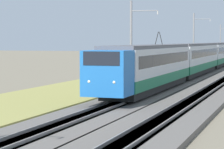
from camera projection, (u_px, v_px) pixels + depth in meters
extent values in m
cube|color=#605B56|center=(182.00, 81.00, 55.16)|extent=(240.00, 4.40, 0.30)
cube|color=#605B56|center=(224.00, 82.00, 53.82)|extent=(240.00, 4.40, 0.30)
cube|color=#4C4238|center=(182.00, 81.00, 55.16)|extent=(240.00, 1.57, 0.30)
cube|color=gray|center=(177.00, 79.00, 55.31)|extent=(240.00, 0.07, 0.15)
cube|color=gray|center=(187.00, 79.00, 54.98)|extent=(240.00, 0.07, 0.15)
cube|color=#4C4238|center=(224.00, 82.00, 53.82)|extent=(240.00, 1.57, 0.30)
cube|color=gray|center=(218.00, 80.00, 53.97)|extent=(240.00, 0.07, 0.15)
cube|color=#99934C|center=(116.00, 80.00, 57.42)|extent=(240.00, 8.24, 0.12)
cube|color=blue|center=(108.00, 73.00, 32.27)|extent=(2.32, 2.74, 2.77)
cube|color=black|center=(106.00, 58.00, 31.88)|extent=(1.67, 2.28, 0.83)
sphere|color=#F2EAC6|center=(89.00, 82.00, 31.49)|extent=(0.20, 0.20, 0.20)
sphere|color=#F2EAC6|center=(114.00, 82.00, 31.00)|extent=(0.20, 0.20, 0.20)
cube|color=#196B47|center=(150.00, 78.00, 42.41)|extent=(18.96, 2.85, 0.78)
cube|color=silver|center=(151.00, 60.00, 42.32)|extent=(18.96, 2.85, 1.99)
cube|color=black|center=(151.00, 58.00, 42.31)|extent=(17.45, 2.87, 0.84)
cube|color=#515156|center=(151.00, 46.00, 42.25)|extent=(18.96, 2.62, 0.25)
cube|color=black|center=(150.00, 86.00, 42.46)|extent=(18.01, 2.42, 0.55)
cylinder|color=black|center=(114.00, 93.00, 35.34)|extent=(0.86, 0.12, 0.86)
cylinder|color=black|center=(130.00, 93.00, 35.00)|extent=(0.86, 0.12, 0.86)
cube|color=#196B47|center=(194.00, 66.00, 62.05)|extent=(21.29, 2.85, 0.78)
cube|color=silver|center=(194.00, 54.00, 61.96)|extent=(21.29, 2.85, 1.99)
cube|color=black|center=(194.00, 53.00, 61.95)|extent=(19.58, 2.87, 0.84)
cube|color=#515156|center=(194.00, 45.00, 61.89)|extent=(21.29, 2.62, 0.25)
cube|color=black|center=(194.00, 72.00, 62.09)|extent=(20.22, 2.42, 0.55)
cube|color=#196B47|center=(217.00, 60.00, 82.78)|extent=(21.29, 2.85, 0.78)
cube|color=silver|center=(217.00, 51.00, 82.69)|extent=(21.29, 2.85, 1.99)
cube|color=black|center=(217.00, 50.00, 82.68)|extent=(19.58, 2.87, 0.84)
cube|color=#515156|center=(217.00, 44.00, 82.62)|extent=(21.29, 2.62, 0.25)
cube|color=black|center=(217.00, 64.00, 82.83)|extent=(20.22, 2.42, 0.55)
cylinder|color=black|center=(157.00, 38.00, 44.96)|extent=(0.06, 0.33, 1.08)
cylinder|color=black|center=(161.00, 38.00, 44.85)|extent=(0.06, 0.33, 1.08)
cube|color=black|center=(122.00, 106.00, 35.22)|extent=(0.10, 0.10, 0.00)
cylinder|color=slate|center=(131.00, 45.00, 46.81)|extent=(0.22, 0.22, 7.87)
cylinder|color=slate|center=(144.00, 11.00, 46.24)|extent=(0.08, 2.40, 0.08)
cylinder|color=#B2ADA8|center=(158.00, 13.00, 45.87)|extent=(0.10, 0.10, 0.30)
cylinder|color=slate|center=(194.00, 42.00, 77.95)|extent=(0.22, 0.22, 8.40)
cylinder|color=slate|center=(202.00, 19.00, 77.36)|extent=(0.08, 2.40, 0.08)
cylinder|color=#B2ADA8|center=(210.00, 20.00, 77.00)|extent=(0.10, 0.10, 0.30)
cylinder|color=slate|center=(220.00, 43.00, 109.13)|extent=(0.22, 0.22, 7.68)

